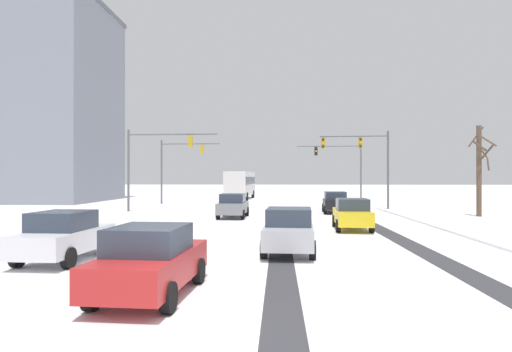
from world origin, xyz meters
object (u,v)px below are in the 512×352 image
(bus_oncoming, at_px, (241,183))
(car_grey_second, at_px, (233,206))
(car_silver_fourth, at_px, (289,230))
(car_red_sixth, at_px, (151,260))
(traffic_signal_far_left, at_px, (178,160))
(car_white_fifth, at_px, (64,236))
(traffic_signal_near_left, at_px, (154,155))
(bare_tree_sidewalk_mid, at_px, (480,168))
(car_black_lead, at_px, (335,202))
(car_yellow_cab_third, at_px, (352,214))
(traffic_signal_near_right, at_px, (364,154))
(traffic_signal_far_right, at_px, (343,161))

(bus_oncoming, bearing_deg, car_grey_second, -86.23)
(car_silver_fourth, xyz_separation_m, car_red_sixth, (-3.31, -5.97, 0.00))
(traffic_signal_far_left, height_order, car_silver_fourth, traffic_signal_far_left)
(car_white_fifth, height_order, car_red_sixth, same)
(car_white_fifth, bearing_deg, car_red_sixth, -45.38)
(car_grey_second, height_order, car_silver_fourth, same)
(traffic_signal_near_left, relative_size, bus_oncoming, 0.65)
(car_red_sixth, height_order, bare_tree_sidewalk_mid, bare_tree_sidewalk_mid)
(car_grey_second, distance_m, car_silver_fourth, 14.09)
(car_black_lead, xyz_separation_m, car_red_sixth, (-7.22, -23.98, 0.00))
(car_black_lead, height_order, bare_tree_sidewalk_mid, bare_tree_sidewalk_mid)
(car_yellow_cab_third, bearing_deg, traffic_signal_near_right, 76.76)
(traffic_signal_near_left, height_order, car_red_sixth, traffic_signal_near_left)
(traffic_signal_near_right, relative_size, car_yellow_cab_third, 1.55)
(car_black_lead, distance_m, car_grey_second, 8.54)
(car_black_lead, relative_size, bus_oncoming, 0.38)
(traffic_signal_far_left, bearing_deg, car_silver_fourth, -69.60)
(traffic_signal_near_left, xyz_separation_m, traffic_signal_far_left, (-0.40, 10.01, -0.07))
(traffic_signal_far_right, distance_m, car_yellow_cab_third, 25.98)
(traffic_signal_near_left, bearing_deg, traffic_signal_near_right, 7.41)
(traffic_signal_near_right, height_order, traffic_signal_near_left, same)
(car_black_lead, distance_m, car_red_sixth, 25.05)
(car_red_sixth, bearing_deg, traffic_signal_near_right, 69.67)
(car_grey_second, height_order, car_white_fifth, same)
(traffic_signal_far_right, bearing_deg, car_silver_fourth, -101.35)
(car_white_fifth, relative_size, bus_oncoming, 0.38)
(traffic_signal_far_right, height_order, car_yellow_cab_third, traffic_signal_far_right)
(car_yellow_cab_third, xyz_separation_m, car_red_sixth, (-6.74, -13.21, 0.00))
(car_black_lead, xyz_separation_m, bare_tree_sidewalk_mid, (9.63, -2.53, 2.57))
(car_black_lead, height_order, car_red_sixth, same)
(car_black_lead, height_order, car_white_fifth, same)
(car_yellow_cab_third, xyz_separation_m, car_silver_fourth, (-3.43, -7.24, 0.00))
(car_grey_second, bearing_deg, car_silver_fourth, -75.88)
(traffic_signal_near_left, height_order, car_yellow_cab_third, traffic_signal_near_left)
(car_white_fifth, distance_m, bare_tree_sidewalk_mid, 27.29)
(car_grey_second, xyz_separation_m, car_silver_fourth, (3.44, -13.66, 0.00))
(car_white_fifth, bearing_deg, traffic_signal_near_right, 58.33)
(car_silver_fourth, bearing_deg, car_black_lead, 77.75)
(car_silver_fourth, bearing_deg, bare_tree_sidewalk_mid, 48.84)
(traffic_signal_near_right, height_order, car_silver_fourth, traffic_signal_near_right)
(car_yellow_cab_third, bearing_deg, car_black_lead, 87.45)
(bare_tree_sidewalk_mid, bearing_deg, traffic_signal_near_right, 142.09)
(car_grey_second, bearing_deg, bus_oncoming, 93.77)
(traffic_signal_far_right, bearing_deg, car_yellow_cab_third, -97.03)
(car_grey_second, bearing_deg, car_yellow_cab_third, -43.07)
(traffic_signal_near_left, bearing_deg, traffic_signal_far_left, 92.27)
(bus_oncoming, relative_size, bare_tree_sidewalk_mid, 1.76)
(traffic_signal_near_right, relative_size, traffic_signal_far_left, 1.00)
(bare_tree_sidewalk_mid, bearing_deg, car_grey_second, -173.86)
(traffic_signal_far_right, height_order, car_red_sixth, traffic_signal_far_right)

